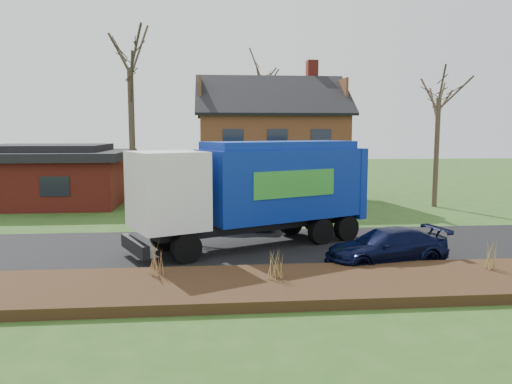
{
  "coord_description": "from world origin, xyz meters",
  "views": [
    {
      "loc": [
        -2.0,
        -18.98,
        4.54
      ],
      "look_at": [
        0.02,
        2.5,
        1.89
      ],
      "focal_mm": 35.0,
      "sensor_mm": 36.0,
      "label": 1
    }
  ],
  "objects": [
    {
      "name": "road",
      "position": [
        0.0,
        0.0,
        0.01
      ],
      "size": [
        80.0,
        7.0,
        0.02
      ],
      "primitive_type": "cube",
      "color": "black",
      "rests_on": "ground"
    },
    {
      "name": "mulch_verge",
      "position": [
        0.0,
        -5.3,
        0.15
      ],
      "size": [
        80.0,
        3.5,
        0.3
      ],
      "primitive_type": "cube",
      "color": "black",
      "rests_on": "ground"
    },
    {
      "name": "navy_wagon",
      "position": [
        3.95,
        -2.91,
        0.62
      ],
      "size": [
        4.55,
        2.6,
        1.24
      ],
      "primitive_type": "imported",
      "rotation": [
        0.0,
        0.0,
        -1.36
      ],
      "color": "black",
      "rests_on": "ground"
    },
    {
      "name": "tree_front_west",
      "position": [
        -6.08,
        8.19,
        8.96
      ],
      "size": [
        3.66,
        3.66,
        10.88
      ],
      "color": "#3E3325",
      "rests_on": "ground"
    },
    {
      "name": "grass_clump_east",
      "position": [
        6.51,
        -4.75,
        0.75
      ],
      "size": [
        0.36,
        0.3,
        0.9
      ],
      "color": "#9E8F46",
      "rests_on": "mulch_verge"
    },
    {
      "name": "tree_front_east",
      "position": [
        11.49,
        9.63,
        7.53
      ],
      "size": [
        3.34,
        3.34,
        9.26
      ],
      "color": "#46372A",
      "rests_on": "ground"
    },
    {
      "name": "grass_clump_mid",
      "position": [
        -0.19,
        -5.14,
        0.78
      ],
      "size": [
        0.34,
        0.28,
        0.96
      ],
      "color": "#A38548",
      "rests_on": "mulch_verge"
    },
    {
      "name": "garbage_truck",
      "position": [
        -0.08,
        0.38,
        2.38
      ],
      "size": [
        9.81,
        6.4,
        4.12
      ],
      "rotation": [
        0.0,
        0.0,
        0.44
      ],
      "color": "black",
      "rests_on": "ground"
    },
    {
      "name": "tree_back",
      "position": [
        2.26,
        20.6,
        9.57
      ],
      "size": [
        3.63,
        3.63,
        11.48
      ],
      "color": "#453829",
      "rests_on": "ground"
    },
    {
      "name": "ranch_house",
      "position": [
        -12.0,
        13.0,
        1.81
      ],
      "size": [
        9.8,
        8.2,
        3.7
      ],
      "color": "maroon",
      "rests_on": "ground"
    },
    {
      "name": "grass_clump_west",
      "position": [
        -3.62,
        -4.51,
        0.78
      ],
      "size": [
        0.36,
        0.3,
        0.96
      ],
      "color": "#997143",
      "rests_on": "mulch_verge"
    },
    {
      "name": "ground",
      "position": [
        0.0,
        0.0,
        0.0
      ],
      "size": [
        120.0,
        120.0,
        0.0
      ],
      "primitive_type": "plane",
      "color": "#284D19",
      "rests_on": "ground"
    },
    {
      "name": "silver_sedan",
      "position": [
        -1.1,
        3.95,
        0.74
      ],
      "size": [
        4.74,
        2.93,
        1.48
      ],
      "primitive_type": "imported",
      "rotation": [
        0.0,
        0.0,
        1.24
      ],
      "color": "#B4B8BC",
      "rests_on": "ground"
    },
    {
      "name": "main_house",
      "position": [
        1.49,
        13.91,
        4.03
      ],
      "size": [
        12.95,
        8.95,
        9.26
      ],
      "color": "beige",
      "rests_on": "ground"
    }
  ]
}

